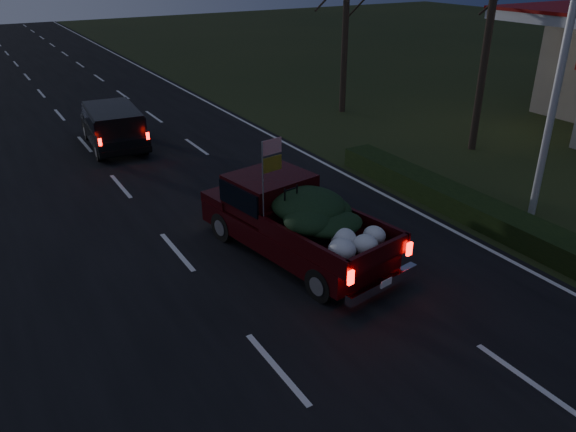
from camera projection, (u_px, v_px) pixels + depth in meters
ground at (277, 369)px, 10.03m from camera, size 120.00×120.00×0.00m
road_asphalt at (277, 368)px, 10.03m from camera, size 14.00×120.00×0.02m
hedge_row at (464, 204)px, 15.84m from camera, size 1.00×10.00×0.60m
light_pole at (573, 10)px, 13.64m from camera, size 0.50×0.90×9.16m
pickup_truck at (294, 216)px, 13.41m from camera, size 2.83×5.49×2.74m
lead_suv at (113, 123)px, 20.99m from camera, size 2.15×4.47×1.25m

